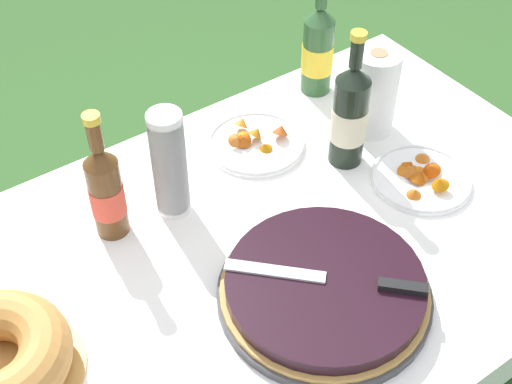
# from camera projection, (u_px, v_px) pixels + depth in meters

# --- Properties ---
(garden_table) EXTENTS (1.62, 0.92, 0.67)m
(garden_table) POSITION_uv_depth(u_px,v_px,m) (235.00, 284.00, 1.46)
(garden_table) COLOR brown
(garden_table) RESTS_ON ground_plane
(tablecloth) EXTENTS (1.63, 0.93, 0.10)m
(tablecloth) POSITION_uv_depth(u_px,v_px,m) (235.00, 268.00, 1.43)
(tablecloth) COLOR white
(tablecloth) RESTS_ON garden_table
(berry_tart) EXTENTS (0.41, 0.41, 0.06)m
(berry_tart) POSITION_uv_depth(u_px,v_px,m) (325.00, 289.00, 1.33)
(berry_tart) COLOR #38383D
(berry_tart) RESTS_ON tablecloth
(serving_knife) EXTENTS (0.28, 0.28, 0.01)m
(serving_knife) POSITION_uv_depth(u_px,v_px,m) (342.00, 279.00, 1.31)
(serving_knife) COLOR silver
(serving_knife) RESTS_ON berry_tart
(cup_stack) EXTENTS (0.07, 0.07, 0.25)m
(cup_stack) POSITION_uv_depth(u_px,v_px,m) (169.00, 164.00, 1.44)
(cup_stack) COLOR white
(cup_stack) RESTS_ON tablecloth
(cider_bottle_green) EXTENTS (0.08, 0.08, 0.31)m
(cider_bottle_green) POSITION_uv_depth(u_px,v_px,m) (318.00, 50.00, 1.75)
(cider_bottle_green) COLOR #2D562D
(cider_bottle_green) RESTS_ON tablecloth
(cider_bottle_amber) EXTENTS (0.07, 0.07, 0.30)m
(cider_bottle_amber) POSITION_uv_depth(u_px,v_px,m) (106.00, 191.00, 1.40)
(cider_bottle_amber) COLOR brown
(cider_bottle_amber) RESTS_ON tablecloth
(juice_bottle_red) EXTENTS (0.08, 0.08, 0.33)m
(juice_bottle_red) POSITION_uv_depth(u_px,v_px,m) (350.00, 115.00, 1.55)
(juice_bottle_red) COLOR black
(juice_bottle_red) RESTS_ON tablecloth
(snack_plate_near) EXTENTS (0.22, 0.22, 0.06)m
(snack_plate_near) POSITION_uv_depth(u_px,v_px,m) (421.00, 177.00, 1.58)
(snack_plate_near) COLOR white
(snack_plate_near) RESTS_ON tablecloth
(snack_plate_left) EXTENTS (0.23, 0.23, 0.06)m
(snack_plate_left) POSITION_uv_depth(u_px,v_px,m) (255.00, 142.00, 1.67)
(snack_plate_left) COLOR white
(snack_plate_left) RESTS_ON tablecloth
(paper_towel_roll) EXTENTS (0.11, 0.11, 0.21)m
(paper_towel_roll) POSITION_uv_depth(u_px,v_px,m) (374.00, 92.00, 1.65)
(paper_towel_roll) COLOR white
(paper_towel_roll) RESTS_ON tablecloth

